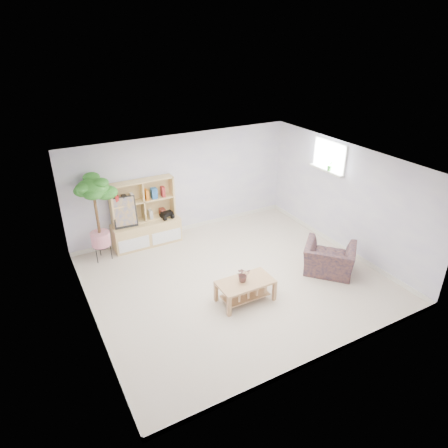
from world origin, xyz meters
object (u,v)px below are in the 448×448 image
coffee_table (245,291)px  floor_tree (98,220)px  storage_unit (145,214)px  armchair (329,257)px

coffee_table → floor_tree: (-1.94, 2.72, 0.75)m
storage_unit → armchair: storage_unit is taller
coffee_table → armchair: bearing=-0.4°
floor_tree → armchair: 4.82m
coffee_table → armchair: size_ratio=1.04×
armchair → storage_unit: bearing=1.8°
storage_unit → armchair: bearing=-45.8°
storage_unit → coffee_table: 3.09m
storage_unit → armchair: 4.11m
coffee_table → armchair: (1.98, -0.02, 0.15)m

